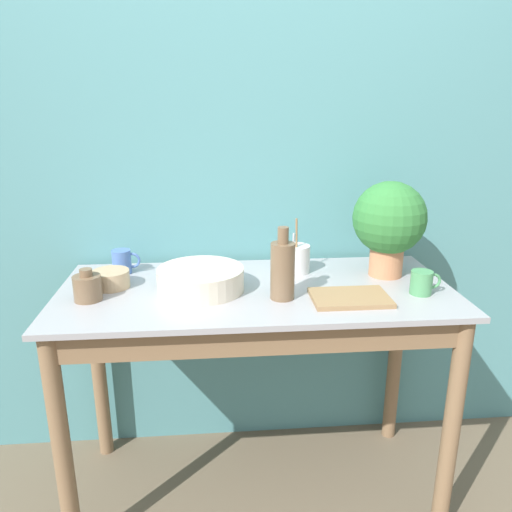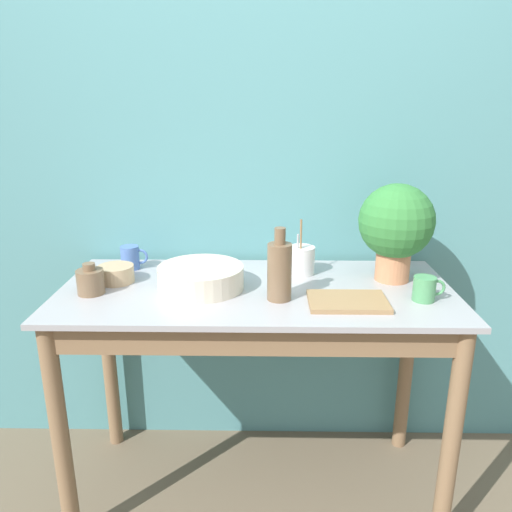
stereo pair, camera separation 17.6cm
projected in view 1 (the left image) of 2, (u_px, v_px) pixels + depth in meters
The scene contains 11 objects.
wall_back at pixel (248, 181), 2.06m from camera, with size 6.00×0.05×2.40m.
counter_table at pixel (257, 335), 1.83m from camera, with size 1.41×0.65×0.87m.
potted_plant at pixel (389, 221), 1.86m from camera, with size 0.27×0.27×0.36m.
bowl_wash_large at pixel (201, 279), 1.76m from camera, with size 0.31×0.31×0.08m.
bottle_tall at pixel (283, 269), 1.67m from camera, with size 0.08×0.08×0.25m.
bottle_short at pixel (87, 287), 1.67m from camera, with size 0.09×0.09×0.11m.
mug_blue at pixel (123, 262), 1.94m from camera, with size 0.11×0.07×0.09m.
mug_green at pixel (422, 282), 1.73m from camera, with size 0.11×0.07×0.08m.
bowl_small_tan at pixel (111, 279), 1.80m from camera, with size 0.13×0.13×0.06m.
utensil_cup at pixel (297, 259), 1.95m from camera, with size 0.10×0.10×0.22m.
tray_board at pixel (350, 298), 1.69m from camera, with size 0.26×0.18×0.02m.
Camera 1 is at (-0.15, -1.35, 1.52)m, focal length 35.00 mm.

